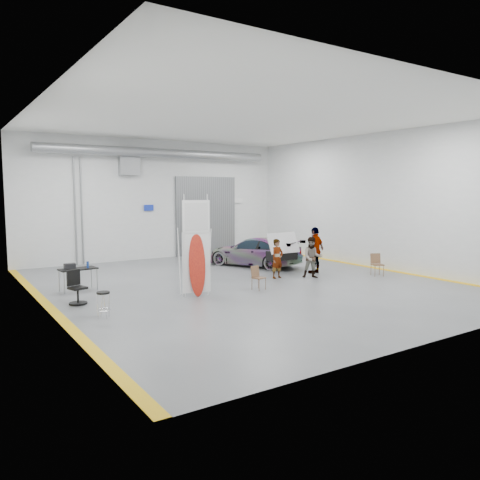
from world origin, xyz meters
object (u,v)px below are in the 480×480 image
surfboard_display (198,255)px  shop_stool (103,305)px  office_chair (77,289)px  person_a (277,259)px  person_c (315,250)px  work_table (76,269)px  folding_chair_near (259,282)px  sedan_car (254,252)px  folding_chair_far (377,269)px  person_b (312,257)px

surfboard_display → shop_stool: surfboard_display is taller
shop_stool → office_chair: (-0.18, 2.03, 0.09)m
surfboard_display → shop_stool: bearing=-152.9°
person_a → person_c: size_ratio=0.80×
person_a → surfboard_display: bearing=-173.3°
shop_stool → office_chair: 2.04m
work_table → surfboard_display: bearing=-43.7°
person_c → surfboard_display: (-6.12, -1.10, 0.38)m
folding_chair_near → office_chair: size_ratio=0.80×
sedan_car → person_c: 3.21m
person_a → work_table: (-7.26, 1.93, -0.00)m
shop_stool → office_chair: office_chair is taller
folding_chair_far → office_chair: size_ratio=0.88×
surfboard_display → office_chair: 3.87m
work_table → person_a: bearing=-14.9°
sedan_car → person_b: bearing=67.6°
person_b → surfboard_display: surfboard_display is taller
surfboard_display → folding_chair_far: bearing=6.0°
office_chair → work_table: bearing=59.9°
sedan_car → surfboard_display: surfboard_display is taller
person_c → folding_chair_near: bearing=4.0°
sedan_car → shop_stool: 9.98m
surfboard_display → office_chair: (-3.62, 1.06, -0.90)m
shop_stool → sedan_car: bearing=30.7°
person_c → sedan_car: bearing=-87.5°
person_b → person_c: size_ratio=0.84×
sedan_car → person_a: bearing=46.7°
folding_chair_near → person_c: bearing=6.4°
surfboard_display → person_b: bearing=15.1°
person_c → surfboard_display: surfboard_display is taller
person_a → person_c: bearing=-7.8°
person_b → office_chair: size_ratio=1.60×
folding_chair_near → office_chair: 5.99m
folding_chair_far → shop_stool: 11.26m
person_b → folding_chair_near: person_b is taller
person_a → shop_stool: size_ratio=2.14×
work_table → folding_chair_far: bearing=-18.9°
sedan_car → folding_chair_far: size_ratio=4.98×
sedan_car → work_table: bearing=-17.0°
folding_chair_far → work_table: (-10.98, 3.75, 0.50)m
folding_chair_far → shop_stool: size_ratio=1.24×
person_b → folding_chair_far: bearing=10.1°
person_a → person_c: 2.02m
work_table → office_chair: bearing=-103.3°
office_chair → person_b: bearing=-21.4°
person_a → person_b: bearing=-40.0°
surfboard_display → sedan_car: bearing=50.2°
person_c → shop_stool: bearing=-3.3°
person_a → surfboard_display: 4.29m
folding_chair_far → folding_chair_near: bearing=-160.9°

